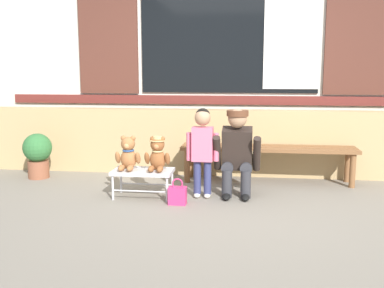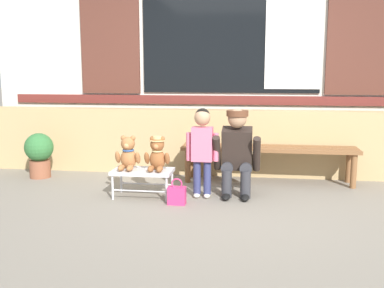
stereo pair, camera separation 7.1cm
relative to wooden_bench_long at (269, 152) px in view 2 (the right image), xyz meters
The scene contains 11 objects.
ground_plane 1.24m from the wooden_bench_long, 116.61° to the right, with size 60.00×60.00×0.00m, color gray.
brick_low_wall 0.65m from the wooden_bench_long, 145.50° to the left, with size 6.64×0.25×0.85m, color tan.
shop_facade 1.75m from the wooden_bench_long, 120.89° to the left, with size 6.78×0.26×3.57m.
wooden_bench_long is the anchor object (origin of this frame).
small_display_bench 1.59m from the wooden_bench_long, 147.81° to the right, with size 0.64×0.36×0.30m.
teddy_bear_plain 1.73m from the wooden_bench_long, 150.68° to the right, with size 0.28×0.26×0.36m.
teddy_bear_with_hat 1.46m from the wooden_bench_long, 144.52° to the right, with size 0.28×0.27×0.36m.
child_standing 1.07m from the wooden_bench_long, 132.97° to the right, with size 0.35×0.18×0.96m.
adult_crouching 0.75m from the wooden_bench_long, 117.56° to the right, with size 0.50×0.49×0.95m.
handbag_on_ground 1.44m from the wooden_bench_long, 131.54° to the right, with size 0.18×0.11×0.27m.
potted_plant 2.88m from the wooden_bench_long, behind, with size 0.36×0.36×0.57m.
Camera 2 is at (0.39, -4.30, 1.33)m, focal length 41.52 mm.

